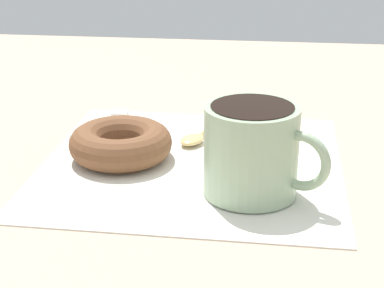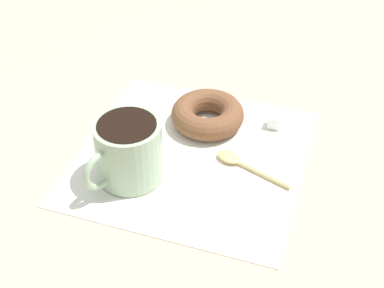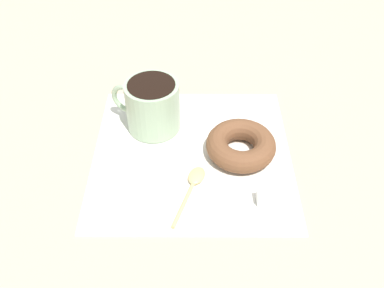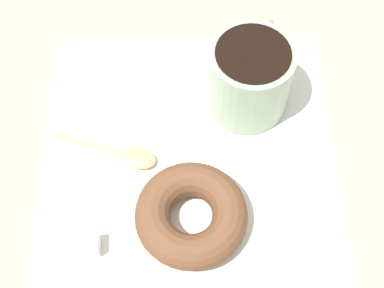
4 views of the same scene
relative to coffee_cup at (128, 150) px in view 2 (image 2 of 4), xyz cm
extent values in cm
cube|color=tan|center=(7.55, 8.45, -5.77)|extent=(120.00, 120.00, 2.00)
cube|color=white|center=(6.76, 6.53, -4.62)|extent=(31.83, 31.83, 0.30)
cylinder|color=#9EB793|center=(0.08, 0.18, -0.20)|extent=(8.87, 8.87, 8.56)
cylinder|color=black|center=(0.08, 0.18, 3.88)|extent=(7.67, 7.67, 0.60)
torus|color=#9EB793|center=(-1.89, -4.33, -0.20)|extent=(3.10, 5.58, 5.69)
torus|color=brown|center=(6.82, 14.22, -2.74)|extent=(11.04, 11.04, 3.47)
ellipsoid|color=#D8B772|center=(12.01, 7.17, -4.02)|extent=(4.21, 3.50, 0.90)
cylinder|color=#D8B772|center=(17.05, 5.31, -4.19)|extent=(8.60, 3.62, 0.56)
cube|color=white|center=(16.68, 16.59, -3.54)|extent=(1.87, 1.87, 1.87)
camera|label=1|loc=(-55.42, -1.12, 22.39)|focal=60.00mm
camera|label=2|loc=(23.81, -48.14, 45.58)|focal=50.00mm
camera|label=3|loc=(55.09, 5.96, 43.90)|focal=40.00mm
camera|label=4|loc=(7.88, 33.19, 46.01)|focal=50.00mm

